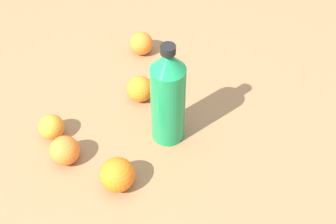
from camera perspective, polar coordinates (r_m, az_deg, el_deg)
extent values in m
plane|color=olive|center=(1.09, -1.79, -3.25)|extent=(2.40, 2.40, 0.00)
cylinder|color=#198C4C|center=(1.02, 0.00, 1.02)|extent=(0.08, 0.08, 0.21)
cone|color=#198C4C|center=(0.93, 0.00, 6.49)|extent=(0.08, 0.08, 0.04)
cylinder|color=black|center=(0.91, 0.00, 7.97)|extent=(0.03, 0.03, 0.02)
sphere|color=orange|center=(0.98, -6.49, -7.96)|extent=(0.08, 0.08, 0.08)
sphere|color=orange|center=(1.16, -3.61, 2.97)|extent=(0.07, 0.07, 0.07)
sphere|color=orange|center=(1.30, -3.44, 8.75)|extent=(0.07, 0.07, 0.07)
sphere|color=orange|center=(1.05, -13.05, -4.81)|extent=(0.07, 0.07, 0.07)
sphere|color=orange|center=(1.11, -14.66, -1.86)|extent=(0.06, 0.06, 0.06)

